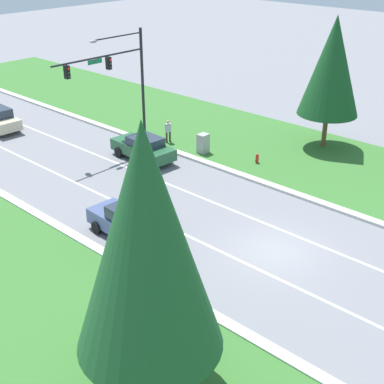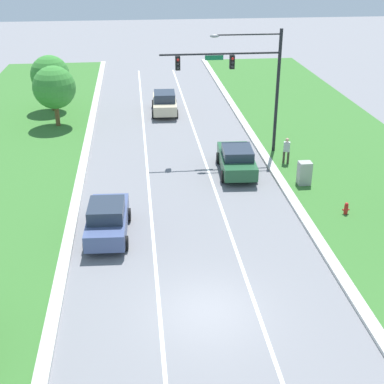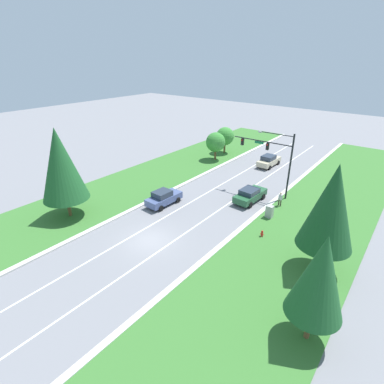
# 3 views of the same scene
# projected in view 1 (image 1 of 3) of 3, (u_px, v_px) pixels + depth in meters

# --- Properties ---
(ground_plane) EXTENTS (160.00, 160.00, 0.00)m
(ground_plane) POSITION_uv_depth(u_px,v_px,m) (276.00, 251.00, 25.16)
(ground_plane) COLOR slate
(curb_strip_right) EXTENTS (0.50, 90.00, 0.15)m
(curb_strip_right) POSITION_uv_depth(u_px,v_px,m) (335.00, 208.00, 28.87)
(curb_strip_right) COLOR beige
(curb_strip_right) RESTS_ON ground_plane
(curb_strip_left) EXTENTS (0.50, 90.00, 0.15)m
(curb_strip_left) POSITION_uv_depth(u_px,v_px,m) (195.00, 305.00, 21.39)
(curb_strip_left) COLOR beige
(curb_strip_left) RESTS_ON ground_plane
(grass_verge_right) EXTENTS (10.00, 90.00, 0.08)m
(grass_verge_right) POSITION_uv_depth(u_px,v_px,m) (378.00, 178.00, 32.37)
(grass_verge_right) COLOR #38702D
(grass_verge_right) RESTS_ON ground_plane
(grass_verge_left) EXTENTS (10.00, 90.00, 0.08)m
(grass_verge_left) POSITION_uv_depth(u_px,v_px,m) (91.00, 379.00, 17.93)
(grass_verge_left) COLOR #38702D
(grass_verge_left) RESTS_ON ground_plane
(lane_stripe_inner_left) EXTENTS (0.14, 81.00, 0.01)m
(lane_stripe_inner_left) POSITION_uv_depth(u_px,v_px,m) (253.00, 267.00, 23.97)
(lane_stripe_inner_left) COLOR white
(lane_stripe_inner_left) RESTS_ON ground_plane
(lane_stripe_inner_right) EXTENTS (0.14, 81.00, 0.01)m
(lane_stripe_inner_right) POSITION_uv_depth(u_px,v_px,m) (296.00, 236.00, 26.36)
(lane_stripe_inner_right) COLOR white
(lane_stripe_inner_right) RESTS_ON ground_plane
(traffic_signal_mast) EXTENTS (7.32, 0.41, 7.71)m
(traffic_signal_mast) POSITION_uv_depth(u_px,v_px,m) (119.00, 72.00, 35.34)
(traffic_signal_mast) COLOR black
(traffic_signal_mast) RESTS_ON ground_plane
(forest_sedan) EXTENTS (2.26, 4.70, 1.61)m
(forest_sedan) POSITION_uv_depth(u_px,v_px,m) (143.00, 148.00, 34.75)
(forest_sedan) COLOR #235633
(forest_sedan) RESTS_ON ground_plane
(slate_blue_sedan) EXTENTS (2.10, 4.40, 1.72)m
(slate_blue_sedan) POSITION_uv_depth(u_px,v_px,m) (128.00, 222.00, 25.91)
(slate_blue_sedan) COLOR #475684
(slate_blue_sedan) RESTS_ON ground_plane
(utility_cabinet) EXTENTS (0.70, 0.60, 1.39)m
(utility_cabinet) POSITION_uv_depth(u_px,v_px,m) (203.00, 144.00, 35.74)
(utility_cabinet) COLOR #9E9E99
(utility_cabinet) RESTS_ON ground_plane
(pedestrian) EXTENTS (0.43, 0.32, 1.69)m
(pedestrian) POSITION_uv_depth(u_px,v_px,m) (168.00, 131.00, 37.39)
(pedestrian) COLOR #42382D
(pedestrian) RESTS_ON ground_plane
(fire_hydrant) EXTENTS (0.34, 0.20, 0.70)m
(fire_hydrant) POSITION_uv_depth(u_px,v_px,m) (257.00, 159.00, 34.30)
(fire_hydrant) COLOR red
(fire_hydrant) RESTS_ON ground_plane
(conifer_far_right_tree) EXTENTS (4.04, 4.04, 8.86)m
(conifer_far_right_tree) POSITION_uv_depth(u_px,v_px,m) (332.00, 66.00, 34.66)
(conifer_far_right_tree) COLOR brown
(conifer_far_right_tree) RESTS_ON ground_plane
(conifer_mid_left_tree) EXTENTS (4.54, 4.54, 9.34)m
(conifer_mid_left_tree) POSITION_uv_depth(u_px,v_px,m) (146.00, 243.00, 15.02)
(conifer_mid_left_tree) COLOR brown
(conifer_mid_left_tree) RESTS_ON ground_plane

